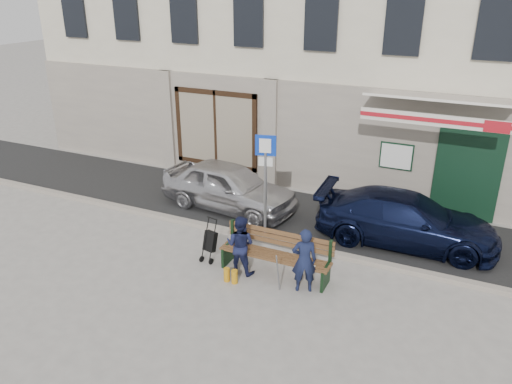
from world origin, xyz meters
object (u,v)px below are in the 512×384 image
Objects in this scene: car_silver at (229,186)px; stroller at (210,242)px; woman at (240,245)px; bench at (273,255)px; man at (304,260)px; parking_sign at (265,171)px; car_navy at (406,219)px.

stroller is at bearing -154.52° from car_silver.
woman is at bearing -0.76° from stroller.
bench is 1.75× the size of man.
parking_sign is 1.08× the size of bench.
stroller is at bearing -178.62° from bench.
parking_sign is 2.55m from man.
parking_sign is (1.61, -1.18, 1.08)m from car_silver.
bench is (0.79, -1.38, -1.27)m from parking_sign.
parking_sign is 1.98× the size of woman.
bench is 2.48× the size of stroller.
woman reaches higher than car_navy.
stroller is (-2.30, 0.27, -0.26)m from man.
car_silver is at bearing 129.80° from parking_sign.
man reaches higher than woman.
car_navy is 4.33× the size of stroller.
woman is (-0.65, -0.23, 0.20)m from bench.
car_navy is 1.62× the size of parking_sign.
parking_sign is (-3.10, -1.20, 1.12)m from car_navy.
bench is (2.40, -2.56, -0.19)m from car_silver.
man is (-1.51, -2.89, 0.08)m from car_navy.
woman reaches higher than stroller.
woman is at bearing -27.86° from man.
parking_sign is 1.94m from woman.
car_navy reaches higher than bench.
parking_sign is at bearing 75.26° from stroller.
car_navy is at bearing -83.34° from car_silver.
car_navy is at bearing 48.29° from bench.
car_navy is at bearing -138.08° from woman.
bench is at bearing -45.86° from man.
parking_sign reaches higher than car_silver.
bench is 0.72m from woman.
car_silver is at bearing 87.89° from car_navy.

